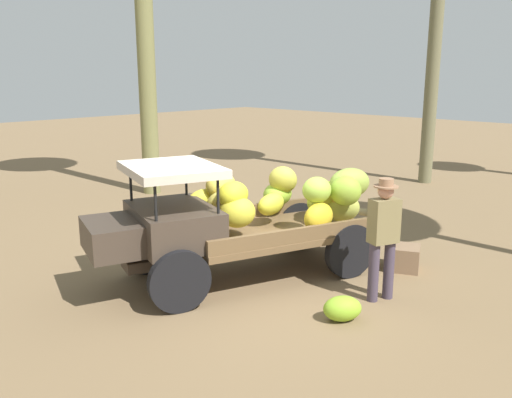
# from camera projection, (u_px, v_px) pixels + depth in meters

# --- Properties ---
(ground_plane) EXTENTS (60.00, 60.00, 0.00)m
(ground_plane) POSITION_uv_depth(u_px,v_px,m) (245.00, 281.00, 8.36)
(ground_plane) COLOR olive
(truck) EXTENTS (4.66, 2.90, 1.87)m
(truck) POSITION_uv_depth(u_px,v_px,m) (240.00, 217.00, 8.34)
(truck) COLOR #40342A
(truck) RESTS_ON ground
(farmer) EXTENTS (0.56, 0.52, 1.76)m
(farmer) POSITION_uv_depth(u_px,v_px,m) (383.00, 232.00, 7.48)
(farmer) COLOR #443A4A
(farmer) RESTS_ON ground
(wooden_crate) EXTENTS (0.68, 0.69, 0.40)m
(wooden_crate) POSITION_uv_depth(u_px,v_px,m) (403.00, 258.00, 8.83)
(wooden_crate) COLOR #87684C
(wooden_crate) RESTS_ON ground
(loose_banana_bunch) EXTENTS (0.63, 0.57, 0.35)m
(loose_banana_bunch) POSITION_uv_depth(u_px,v_px,m) (342.00, 309.00, 7.00)
(loose_banana_bunch) COLOR #8CBD2C
(loose_banana_bunch) RESTS_ON ground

